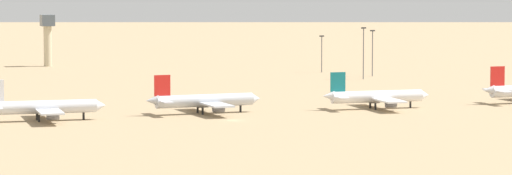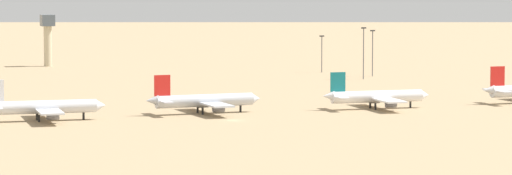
# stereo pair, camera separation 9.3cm
# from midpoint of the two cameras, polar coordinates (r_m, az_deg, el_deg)

# --- Properties ---
(ground) EXTENTS (4000.00, 4000.00, 0.00)m
(ground) POSITION_cam_midpoint_polar(r_m,az_deg,el_deg) (343.31, -0.93, -1.40)
(ground) COLOR #9E8460
(parked_jet_white_3) EXTENTS (32.68, 27.55, 10.79)m
(parked_jet_white_3) POSITION_cam_midpoint_polar(r_m,az_deg,el_deg) (345.87, -9.04, -0.83)
(parked_jet_white_3) COLOR silver
(parked_jet_white_3) RESTS_ON ground
(parked_jet_red_4) EXTENTS (32.31, 27.06, 10.69)m
(parked_jet_red_4) POSITION_cam_midpoint_polar(r_m,az_deg,el_deg) (359.33, -2.23, -0.56)
(parked_jet_red_4) COLOR silver
(parked_jet_red_4) RESTS_ON ground
(parked_jet_teal_5) EXTENTS (31.55, 26.56, 10.42)m
(parked_jet_teal_5) POSITION_cam_midpoint_polar(r_m,az_deg,el_deg) (373.03, 5.10, -0.39)
(parked_jet_teal_5) COLOR white
(parked_jet_teal_5) RESTS_ON ground
(control_tower) EXTENTS (5.20, 5.20, 20.58)m
(control_tower) POSITION_cam_midpoint_polar(r_m,az_deg,el_deg) (544.22, -8.79, 2.20)
(control_tower) COLOR #C6B793
(control_tower) RESTS_ON ground
(light_pole_west) EXTENTS (1.80, 0.50, 16.75)m
(light_pole_west) POSITION_cam_midpoint_polar(r_m,az_deg,el_deg) (488.72, 4.95, 1.60)
(light_pole_west) COLOR #59595E
(light_pole_west) RESTS_ON ground
(light_pole_mid) EXTENTS (1.80, 0.50, 13.89)m
(light_pole_mid) POSITION_cam_midpoint_polar(r_m,az_deg,el_deg) (506.16, 2.80, 1.56)
(light_pole_mid) COLOR #59595E
(light_pole_mid) RESTS_ON ground
(light_pole_east) EXTENTS (1.80, 0.50, 18.32)m
(light_pole_east) POSITION_cam_midpoint_polar(r_m,az_deg,el_deg) (474.52, 4.57, 1.60)
(light_pole_east) COLOR #59595E
(light_pole_east) RESTS_ON ground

